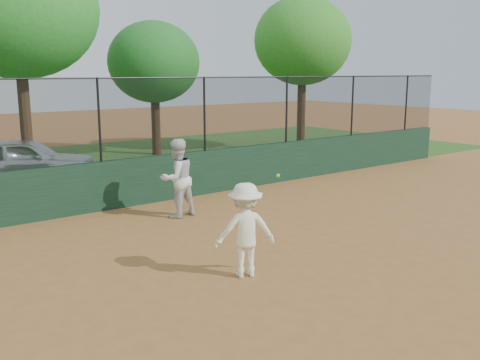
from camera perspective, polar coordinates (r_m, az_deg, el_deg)
ground at (r=8.91m, az=4.61°, el=-10.47°), size 80.00×80.00×0.00m
back_wall at (r=13.60m, az=-12.51°, el=-0.36°), size 26.00×0.20×1.20m
grass_strip at (r=19.23m, az=-20.06°, el=0.81°), size 36.00×12.00×0.01m
parked_car at (r=17.30m, az=-22.01°, el=1.91°), size 4.45×3.28×1.41m
player_second at (r=12.42m, az=-6.73°, el=0.19°), size 0.96×0.79×1.83m
player_main at (r=8.77m, az=0.56°, el=-5.35°), size 1.16×0.94×1.73m
fence_assembly at (r=13.36m, az=-12.93°, el=6.50°), size 26.00×0.06×2.00m
tree_2 at (r=18.53m, az=-22.73°, el=16.60°), size 5.06×4.60×7.46m
tree_3 at (r=21.97m, az=-9.16°, el=12.27°), size 3.72×3.38×5.31m
tree_4 at (r=23.13m, az=6.72°, el=14.48°), size 4.23×3.85×6.42m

